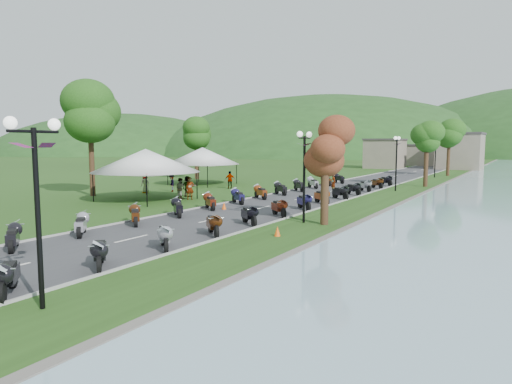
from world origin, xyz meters
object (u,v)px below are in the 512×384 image
Objects in this scene: pedestrian_a at (190,200)px; pedestrian_c at (172,192)px; streetlamp_near at (38,216)px; pedestrian_b at (181,199)px; vendor_tent_main at (146,175)px.

pedestrian_a reaches higher than pedestrian_c.
pedestrian_a is 6.50m from pedestrian_c.
streetlamp_near is 24.35m from pedestrian_b.
streetlamp_near is 2.81× the size of pedestrian_a.
pedestrian_a is 1.12× the size of pedestrian_c.
pedestrian_a is at bearing 36.79° from vendor_tent_main.
streetlamp_near is at bearing -52.04° from vendor_tent_main.
pedestrian_a is 1.04× the size of pedestrian_b.
pedestrian_c is (-17.18, 24.55, -2.50)m from streetlamp_near.
streetlamp_near is 23.76m from vendor_tent_main.
pedestrian_b is at bearing -1.27° from pedestrian_c.
pedestrian_b is 1.07× the size of pedestrian_c.
pedestrian_b is 5.94m from pedestrian_c.
vendor_tent_main is 3.50× the size of pedestrian_c.
pedestrian_a reaches higher than pedestrian_b.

